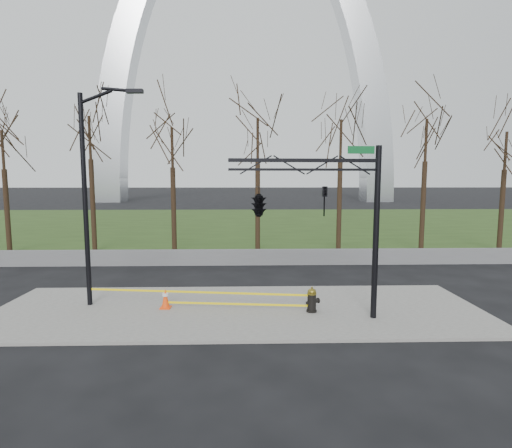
{
  "coord_description": "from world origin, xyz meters",
  "views": [
    {
      "loc": [
        0.28,
        -14.27,
        4.85
      ],
      "look_at": [
        0.71,
        2.0,
        3.04
      ],
      "focal_mm": 27.66,
      "sensor_mm": 36.0,
      "label": 1
    }
  ],
  "objects_px": {
    "traffic_signal_mast": "(282,202)",
    "traffic_cone": "(165,298)",
    "fire_hydrant": "(312,300)",
    "street_light": "(90,184)"
  },
  "relations": [
    {
      "from": "street_light",
      "to": "fire_hydrant",
      "type": "bearing_deg",
      "value": -4.82
    },
    {
      "from": "traffic_cone",
      "to": "street_light",
      "type": "xyz_separation_m",
      "value": [
        -2.77,
        0.5,
        4.23
      ]
    },
    {
      "from": "traffic_signal_mast",
      "to": "traffic_cone",
      "type": "bearing_deg",
      "value": 159.91
    },
    {
      "from": "traffic_cone",
      "to": "traffic_signal_mast",
      "type": "relative_size",
      "value": 0.12
    },
    {
      "from": "fire_hydrant",
      "to": "traffic_signal_mast",
      "type": "bearing_deg",
      "value": -169.69
    },
    {
      "from": "traffic_cone",
      "to": "fire_hydrant",
      "type": "bearing_deg",
      "value": -5.82
    },
    {
      "from": "traffic_cone",
      "to": "traffic_signal_mast",
      "type": "xyz_separation_m",
      "value": [
        4.2,
        -1.34,
        3.68
      ]
    },
    {
      "from": "traffic_signal_mast",
      "to": "street_light",
      "type": "bearing_deg",
      "value": 162.83
    },
    {
      "from": "street_light",
      "to": "traffic_signal_mast",
      "type": "bearing_deg",
      "value": -12.27
    },
    {
      "from": "fire_hydrant",
      "to": "traffic_signal_mast",
      "type": "height_order",
      "value": "traffic_signal_mast"
    }
  ]
}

